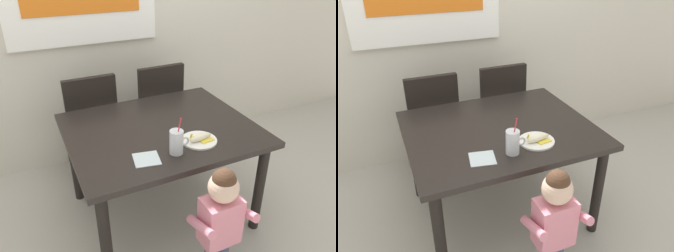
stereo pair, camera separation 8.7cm
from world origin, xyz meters
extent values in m
plane|color=#B7B2A8|center=(0.00, 0.00, 0.00)|extent=(24.00, 24.00, 0.00)
cube|color=beige|center=(0.00, 1.09, 1.45)|extent=(6.40, 0.12, 2.90)
cube|color=white|center=(-0.23, 1.01, 1.45)|extent=(1.25, 0.04, 0.65)
cube|color=orange|center=(-0.23, 0.98, 1.45)|extent=(0.95, 0.01, 0.16)
cube|color=black|center=(0.00, 0.00, 0.74)|extent=(1.26, 1.05, 0.04)
cylinder|color=black|center=(-0.55, -0.44, 0.36)|extent=(0.07, 0.07, 0.72)
cylinder|color=black|center=(0.55, -0.44, 0.36)|extent=(0.07, 0.07, 0.72)
cylinder|color=black|center=(-0.55, 0.44, 0.36)|extent=(0.07, 0.07, 0.72)
cylinder|color=black|center=(0.55, 0.44, 0.36)|extent=(0.07, 0.07, 0.72)
cube|color=black|center=(-0.33, 0.83, 0.45)|extent=(0.44, 0.44, 0.06)
cube|color=black|center=(-0.33, 0.63, 0.72)|extent=(0.42, 0.05, 0.48)
cylinder|color=black|center=(-0.14, 1.02, 0.21)|extent=(0.04, 0.04, 0.42)
cylinder|color=black|center=(-0.52, 1.02, 0.21)|extent=(0.04, 0.04, 0.42)
cylinder|color=black|center=(-0.14, 0.64, 0.21)|extent=(0.04, 0.04, 0.42)
cylinder|color=black|center=(-0.52, 0.64, 0.21)|extent=(0.04, 0.04, 0.42)
cube|color=black|center=(0.30, 0.85, 0.45)|extent=(0.44, 0.44, 0.06)
cube|color=black|center=(0.30, 0.65, 0.72)|extent=(0.42, 0.05, 0.48)
cylinder|color=black|center=(0.49, 1.04, 0.21)|extent=(0.04, 0.04, 0.42)
cylinder|color=black|center=(0.11, 1.04, 0.21)|extent=(0.04, 0.04, 0.42)
cylinder|color=black|center=(0.49, 0.66, 0.21)|extent=(0.04, 0.04, 0.42)
cylinder|color=black|center=(0.11, 0.66, 0.21)|extent=(0.04, 0.04, 0.42)
cube|color=pink|center=(0.05, -0.70, 0.49)|extent=(0.22, 0.15, 0.30)
sphere|color=beige|center=(0.05, -0.70, 0.72)|extent=(0.17, 0.17, 0.17)
sphere|color=#472D1E|center=(0.05, -0.70, 0.77)|extent=(0.13, 0.13, 0.13)
cylinder|color=pink|center=(-0.09, -0.72, 0.52)|extent=(0.05, 0.24, 0.13)
cylinder|color=pink|center=(0.19, -0.72, 0.52)|extent=(0.05, 0.24, 0.13)
cylinder|color=silver|center=(-0.05, -0.33, 0.83)|extent=(0.08, 0.08, 0.15)
cylinder|color=#8C6647|center=(-0.05, -0.33, 0.80)|extent=(0.07, 0.07, 0.08)
torus|color=silver|center=(0.01, -0.33, 0.82)|extent=(0.06, 0.01, 0.06)
cylinder|color=#E5333F|center=(-0.04, -0.34, 0.90)|extent=(0.01, 0.07, 0.21)
cylinder|color=white|center=(0.15, -0.27, 0.76)|extent=(0.23, 0.23, 0.01)
ellipsoid|color=#F4EAC6|center=(0.15, -0.28, 0.79)|extent=(0.17, 0.07, 0.04)
cube|color=yellow|center=(0.18, -0.31, 0.77)|extent=(0.09, 0.04, 0.01)
cube|color=yellow|center=(0.16, -0.24, 0.77)|extent=(0.09, 0.04, 0.01)
cylinder|color=yellow|center=(0.07, -0.30, 0.82)|extent=(0.03, 0.02, 0.03)
cube|color=silver|center=(-0.24, -0.32, 0.76)|extent=(0.18, 0.18, 0.00)
camera|label=1|loc=(-0.81, -1.81, 1.84)|focal=35.09mm
camera|label=2|loc=(-0.73, -1.85, 1.84)|focal=35.09mm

